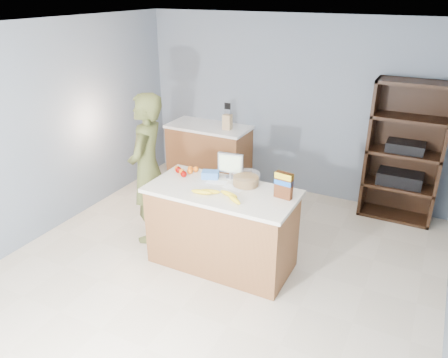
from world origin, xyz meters
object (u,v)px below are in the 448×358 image
at_px(counter_peninsula, 222,230).
at_px(cereal_box, 284,183).
at_px(shelving_unit, 404,154).
at_px(person, 148,169).
at_px(tv, 230,164).

xyz_separation_m(counter_peninsula, cereal_box, (0.63, 0.11, 0.64)).
xyz_separation_m(shelving_unit, person, (-2.58, -1.93, 0.02)).
height_order(shelving_unit, tv, shelving_unit).
relative_size(person, tv, 6.29).
xyz_separation_m(counter_peninsula, shelving_unit, (1.55, 2.05, 0.45)).
bearing_deg(tv, counter_peninsula, -79.81).
bearing_deg(cereal_box, person, 179.52).
height_order(shelving_unit, person, shelving_unit).
height_order(counter_peninsula, tv, tv).
height_order(counter_peninsula, person, person).
xyz_separation_m(shelving_unit, tv, (-1.61, -1.74, 0.19)).
bearing_deg(cereal_box, shelving_unit, 64.54).
distance_m(counter_peninsula, tv, 0.72).
height_order(counter_peninsula, shelving_unit, shelving_unit).
relative_size(tv, cereal_box, 1.05).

